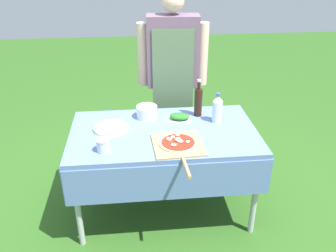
% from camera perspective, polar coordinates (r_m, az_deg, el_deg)
% --- Properties ---
extents(ground_plane, '(12.00, 12.00, 0.00)m').
position_cam_1_polar(ground_plane, '(3.06, -0.61, -12.86)').
color(ground_plane, '#2D5B1E').
extents(prep_table, '(1.41, 0.82, 0.73)m').
position_cam_1_polar(prep_table, '(2.69, -0.68, -2.27)').
color(prep_table, '#607AB7').
rests_on(prep_table, ground).
extents(person_cook, '(0.62, 0.23, 1.65)m').
position_cam_1_polar(person_cook, '(3.20, 0.75, 9.13)').
color(person_cook, '#4C4C51').
rests_on(person_cook, ground).
extents(pizza_on_peel, '(0.36, 0.58, 0.05)m').
position_cam_1_polar(pizza_on_peel, '(2.45, 1.66, -2.99)').
color(pizza_on_peel, tan).
rests_on(pizza_on_peel, prep_table).
extents(oil_bottle, '(0.06, 0.06, 0.31)m').
position_cam_1_polar(oil_bottle, '(2.84, 4.88, 3.94)').
color(oil_bottle, black).
rests_on(oil_bottle, prep_table).
extents(water_bottle, '(0.08, 0.08, 0.24)m').
position_cam_1_polar(water_bottle, '(2.76, 7.91, 2.79)').
color(water_bottle, silver).
rests_on(water_bottle, prep_table).
extents(herb_container, '(0.21, 0.16, 0.05)m').
position_cam_1_polar(herb_container, '(2.80, 1.85, 1.48)').
color(herb_container, silver).
rests_on(herb_container, prep_table).
extents(mixing_tub, '(0.17, 0.17, 0.10)m').
position_cam_1_polar(mixing_tub, '(2.84, -3.41, 2.29)').
color(mixing_tub, silver).
rests_on(mixing_tub, prep_table).
extents(plate_stack, '(0.26, 0.26, 0.02)m').
position_cam_1_polar(plate_stack, '(2.70, -9.14, -0.31)').
color(plate_stack, beige).
rests_on(plate_stack, prep_table).
extents(sauce_jar, '(0.09, 0.09, 0.09)m').
position_cam_1_polar(sauce_jar, '(2.42, -10.31, -3.18)').
color(sauce_jar, silver).
rests_on(sauce_jar, prep_table).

